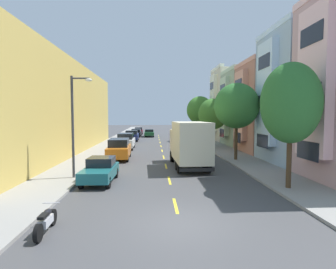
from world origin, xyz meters
TOP-DOWN VIEW (x-y plane):
  - ground_plane at (0.00, 30.00)m, footprint 160.00×160.00m
  - sidewalk_left at (-7.10, 28.00)m, footprint 3.20×120.00m
  - sidewalk_right at (7.10, 28.00)m, footprint 3.20×120.00m
  - lane_centerline_dashes at (0.00, 24.50)m, footprint 0.14×47.20m
  - townhouse_third_terracotta at (14.41, 19.65)m, footprint 12.25×6.81m
  - townhouse_fourth_sage at (15.13, 26.65)m, footprint 13.68×6.81m
  - townhouse_fifth_cream at (14.90, 33.66)m, footprint 13.22×6.81m
  - apartment_block_opposite at (-13.70, 20.00)m, footprint 10.00×36.00m
  - street_tree_nearest at (6.40, 4.36)m, footprint 3.18×3.18m
  - street_tree_second at (6.40, 14.30)m, footprint 3.96×3.96m
  - street_tree_third at (6.40, 24.23)m, footprint 3.64×3.64m
  - street_tree_farthest at (6.40, 34.17)m, footprint 4.18×4.18m
  - street_lamp at (-5.94, 7.56)m, footprint 1.35×0.28m
  - delivery_box_truck at (1.81, 11.39)m, footprint 2.66×7.24m
  - parked_pickup_navy at (-4.45, 34.87)m, footprint 2.06×5.32m
  - parked_suv_white at (-4.37, 23.95)m, footprint 1.98×4.81m
  - parked_hatchback_burgundy at (-4.23, 50.82)m, footprint 1.75×4.00m
  - parked_hatchback_teal at (-4.27, 6.73)m, footprint 1.85×4.05m
  - parked_wagon_red at (4.36, 38.59)m, footprint 1.93×4.74m
  - parked_pickup_sky at (4.27, 48.28)m, footprint 2.12×5.34m
  - parked_wagon_black at (-4.30, 43.74)m, footprint 1.90×4.73m
  - parked_pickup_silver at (4.32, 27.43)m, footprint 2.13×5.35m
  - parked_suv_orange at (-4.21, 15.78)m, footprint 2.06×4.84m
  - moving_forest_sedan at (-1.80, 43.87)m, footprint 1.80×4.50m
  - parked_motorcycle at (-4.75, -0.75)m, footprint 0.62×2.05m

SIDE VIEW (x-z plane):
  - ground_plane at x=0.00m, z-range 0.00..0.00m
  - lane_centerline_dashes at x=0.00m, z-range 0.00..0.01m
  - sidewalk_left at x=-7.10m, z-range 0.00..0.14m
  - sidewalk_right at x=7.10m, z-range 0.00..0.14m
  - parked_motorcycle at x=-4.75m, z-range -0.04..0.86m
  - moving_forest_sedan at x=-1.80m, z-range 0.03..1.46m
  - parked_hatchback_burgundy at x=-4.23m, z-range 0.01..1.51m
  - parked_hatchback_teal at x=-4.27m, z-range 0.01..1.51m
  - parked_wagon_red at x=4.36m, z-range 0.05..1.55m
  - parked_wagon_black at x=-4.30m, z-range 0.05..1.55m
  - parked_pickup_navy at x=-4.45m, z-range -0.04..1.69m
  - parked_pickup_sky at x=4.27m, z-range -0.04..1.69m
  - parked_pickup_silver at x=4.32m, z-range -0.04..1.69m
  - parked_suv_white at x=-4.37m, z-range 0.02..1.95m
  - parked_suv_orange at x=-4.21m, z-range 0.02..1.95m
  - delivery_box_truck at x=1.81m, z-range 0.20..3.80m
  - street_lamp at x=-5.94m, z-range 0.67..7.11m
  - street_tree_third at x=6.40m, z-range 1.23..7.29m
  - street_tree_nearest at x=6.40m, z-range 1.35..8.16m
  - townhouse_third_terracotta at x=14.41m, z-range -0.20..9.75m
  - apartment_block_opposite at x=-13.70m, z-range 0.00..9.60m
  - townhouse_fourth_sage at x=15.13m, z-range -0.20..10.02m
  - street_tree_farthest at x=6.40m, z-range 1.43..8.43m
  - street_tree_second at x=6.40m, z-range 1.53..8.36m
  - townhouse_fifth_cream at x=14.90m, z-range -0.20..11.39m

